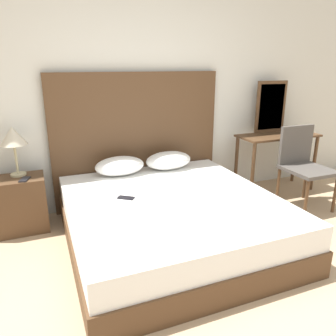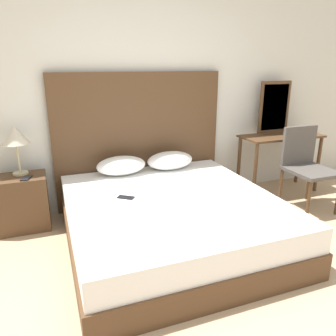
{
  "view_description": "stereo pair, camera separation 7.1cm",
  "coord_description": "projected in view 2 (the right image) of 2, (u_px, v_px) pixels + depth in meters",
  "views": [
    {
      "loc": [
        -1.07,
        -1.31,
        1.61
      ],
      "look_at": [
        0.0,
        1.34,
        0.7
      ],
      "focal_mm": 35.0,
      "sensor_mm": 36.0,
      "label": 1
    },
    {
      "loc": [
        -1.0,
        -1.34,
        1.61
      ],
      "look_at": [
        0.0,
        1.34,
        0.7
      ],
      "focal_mm": 35.0,
      "sensor_mm": 36.0,
      "label": 2
    }
  ],
  "objects": [
    {
      "name": "bed",
      "position": [
        172.0,
        220.0,
        3.06
      ],
      "size": [
        1.86,
        1.99,
        0.45
      ],
      "color": "#4C331E",
      "rests_on": "ground_plane"
    },
    {
      "name": "wall_back",
      "position": [
        137.0,
        88.0,
        3.69
      ],
      "size": [
        10.0,
        0.06,
        2.7
      ],
      "color": "silver",
      "rests_on": "ground_plane"
    },
    {
      "name": "pillow_right",
      "position": [
        170.0,
        160.0,
        3.76
      ],
      "size": [
        0.54,
        0.3,
        0.21
      ],
      "color": "white",
      "rests_on": "bed"
    },
    {
      "name": "headboard",
      "position": [
        140.0,
        140.0,
        3.8
      ],
      "size": [
        1.96,
        0.05,
        1.53
      ],
      "color": "#4C331E",
      "rests_on": "ground_plane"
    },
    {
      "name": "chair",
      "position": [
        306.0,
        163.0,
        3.74
      ],
      "size": [
        0.48,
        0.51,
        0.93
      ],
      "color": "#4C4742",
      "rests_on": "ground_plane"
    },
    {
      "name": "phone_on_nightstand",
      "position": [
        26.0,
        178.0,
        3.15
      ],
      "size": [
        0.11,
        0.16,
        0.01
      ],
      "color": "black",
      "rests_on": "nightstand"
    },
    {
      "name": "phone_on_bed",
      "position": [
        126.0,
        197.0,
        2.97
      ],
      "size": [
        0.16,
        0.15,
        0.01
      ],
      "color": "black",
      "rests_on": "bed"
    },
    {
      "name": "pillow_left",
      "position": [
        121.0,
        166.0,
        3.57
      ],
      "size": [
        0.54,
        0.3,
        0.21
      ],
      "color": "white",
      "rests_on": "bed"
    },
    {
      "name": "vanity_desk",
      "position": [
        280.0,
        146.0,
        4.17
      ],
      "size": [
        1.05,
        0.44,
        0.75
      ],
      "color": "#4C331E",
      "rests_on": "ground_plane"
    },
    {
      "name": "nightstand",
      "position": [
        21.0,
        203.0,
        3.29
      ],
      "size": [
        0.53,
        0.37,
        0.56
      ],
      "color": "#4C331E",
      "rests_on": "ground_plane"
    },
    {
      "name": "vanity_mirror",
      "position": [
        274.0,
        107.0,
        4.2
      ],
      "size": [
        0.44,
        0.03,
        0.66
      ],
      "color": "#4C331E",
      "rests_on": "vanity_desk"
    },
    {
      "name": "table_lamp",
      "position": [
        15.0,
        137.0,
        3.17
      ],
      "size": [
        0.25,
        0.25,
        0.49
      ],
      "color": "tan",
      "rests_on": "nightstand"
    }
  ]
}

